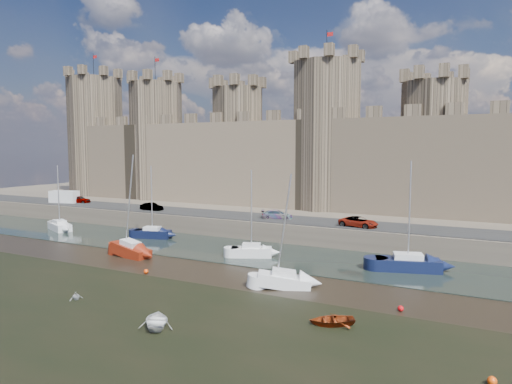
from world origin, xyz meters
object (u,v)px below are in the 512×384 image
(car_0, at_px, (79,199))
(sailboat_3, at_px, (408,263))
(car_2, at_px, (277,215))
(sailboat_2, at_px, (251,251))
(van, at_px, (64,197))
(sailboat_1, at_px, (152,233))
(sailboat_4, at_px, (131,249))
(sailboat_5, at_px, (284,280))
(car_1, at_px, (152,207))
(car_3, at_px, (359,222))
(sailboat_0, at_px, (60,226))

(car_0, xyz_separation_m, sailboat_3, (57.14, -10.73, -2.34))
(car_2, distance_m, sailboat_2, 12.48)
(van, xyz_separation_m, sailboat_2, (43.19, -11.60, -2.80))
(sailboat_1, height_order, sailboat_4, sailboat_4)
(car_0, xyz_separation_m, sailboat_4, (28.48, -18.44, -2.35))
(car_0, bearing_deg, sailboat_5, -125.92)
(car_1, bearing_deg, sailboat_3, -100.01)
(sailboat_3, relative_size, sailboat_4, 0.94)
(sailboat_4, bearing_deg, car_3, 45.04)
(car_3, relative_size, sailboat_2, 0.49)
(sailboat_1, xyz_separation_m, sailboat_2, (16.88, -3.51, 0.01))
(sailboat_2, bearing_deg, car_1, 130.78)
(car_1, xyz_separation_m, sailboat_2, (22.99, -10.76, -2.33))
(car_2, relative_size, sailboat_5, 0.42)
(sailboat_1, relative_size, sailboat_4, 0.85)
(car_2, bearing_deg, sailboat_1, 100.41)
(car_2, height_order, sailboat_0, sailboat_0)
(car_0, distance_m, car_2, 38.43)
(car_0, bearing_deg, car_1, -108.45)
(van, bearing_deg, sailboat_5, -33.76)
(car_2, bearing_deg, sailboat_5, -174.11)
(car_3, bearing_deg, sailboat_3, -129.84)
(van, relative_size, sailboat_5, 0.50)
(sailboat_3, bearing_deg, sailboat_2, 170.74)
(car_0, relative_size, car_1, 1.04)
(van, distance_m, sailboat_5, 54.73)
(car_3, height_order, sailboat_0, sailboat_0)
(car_0, bearing_deg, sailboat_1, -123.28)
(car_0, height_order, sailboat_2, sailboat_2)
(car_1, bearing_deg, sailboat_0, 134.58)
(car_1, bearing_deg, sailboat_5, -119.62)
(car_2, bearing_deg, sailboat_4, 130.86)
(sailboat_5, bearing_deg, car_3, 61.41)
(car_3, distance_m, sailboat_2, 14.18)
(sailboat_1, bearing_deg, sailboat_3, -17.77)
(sailboat_0, bearing_deg, sailboat_4, 3.08)
(sailboat_0, height_order, sailboat_3, sailboat_3)
(sailboat_2, bearing_deg, sailboat_4, -179.03)
(car_0, bearing_deg, sailboat_4, -135.16)
(sailboat_1, distance_m, sailboat_2, 17.24)
(car_1, xyz_separation_m, sailboat_0, (-9.85, -8.87, -2.36))
(car_2, bearing_deg, van, 70.66)
(car_2, distance_m, sailboat_0, 32.24)
(sailboat_3, height_order, sailboat_5, sailboat_3)
(car_2, relative_size, van, 0.84)
(car_1, xyz_separation_m, sailboat_4, (10.73, -16.51, -2.30))
(car_0, distance_m, van, 2.71)
(car_0, height_order, sailboat_1, sailboat_1)
(car_1, relative_size, car_3, 0.79)
(car_3, relative_size, sailboat_5, 0.47)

